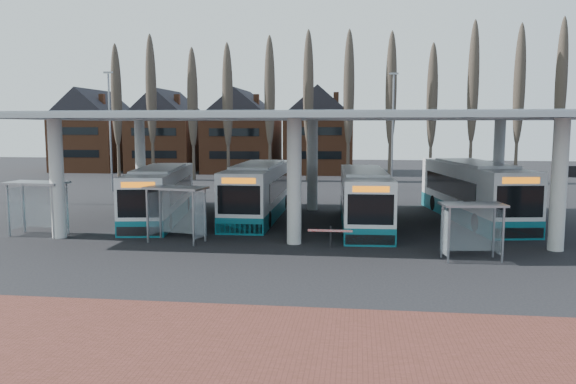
# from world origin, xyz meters

# --- Properties ---
(ground) EXTENTS (140.00, 140.00, 0.00)m
(ground) POSITION_xyz_m (0.00, 0.00, 0.00)
(ground) COLOR black
(ground) RESTS_ON ground
(brick_strip) EXTENTS (70.00, 10.00, 0.03)m
(brick_strip) POSITION_xyz_m (0.00, -12.00, 0.01)
(brick_strip) COLOR brown
(brick_strip) RESTS_ON ground
(station_canopy) EXTENTS (32.00, 16.00, 6.34)m
(station_canopy) POSITION_xyz_m (0.00, 8.00, 5.68)
(station_canopy) COLOR silver
(station_canopy) RESTS_ON ground
(poplar_row) EXTENTS (45.10, 1.10, 14.50)m
(poplar_row) POSITION_xyz_m (0.00, 33.00, 8.78)
(poplar_row) COLOR #473D33
(poplar_row) RESTS_ON ground
(townhouse_row) EXTENTS (36.80, 10.30, 12.25)m
(townhouse_row) POSITION_xyz_m (-15.75, 44.00, 5.94)
(townhouse_row) COLOR brown
(townhouse_row) RESTS_ON ground
(lamp_post_a) EXTENTS (0.80, 0.16, 10.17)m
(lamp_post_a) POSITION_xyz_m (-18.00, 22.00, 5.34)
(lamp_post_a) COLOR slate
(lamp_post_a) RESTS_ON ground
(lamp_post_b) EXTENTS (0.80, 0.16, 10.17)m
(lamp_post_b) POSITION_xyz_m (6.00, 26.00, 5.34)
(lamp_post_b) COLOR slate
(lamp_post_b) RESTS_ON ground
(bus_0) EXTENTS (4.21, 11.66, 3.17)m
(bus_0) POSITION_xyz_m (-8.84, 8.60, 1.49)
(bus_0) COLOR silver
(bus_0) RESTS_ON ground
(bus_1) EXTENTS (2.62, 12.01, 3.33)m
(bus_1) POSITION_xyz_m (-3.08, 10.24, 1.57)
(bus_1) COLOR silver
(bus_1) RESTS_ON ground
(bus_2) EXTENTS (2.95, 11.59, 3.19)m
(bus_2) POSITION_xyz_m (3.37, 8.00, 1.51)
(bus_2) COLOR silver
(bus_2) RESTS_ON ground
(bus_3) EXTENTS (4.69, 12.88, 3.50)m
(bus_3) POSITION_xyz_m (9.92, 10.89, 1.65)
(bus_3) COLOR silver
(bus_3) RESTS_ON ground
(shelter_0) EXTENTS (3.12, 1.75, 2.79)m
(shelter_0) POSITION_xyz_m (-13.34, 3.04, 2.03)
(shelter_0) COLOR gray
(shelter_0) RESTS_ON ground
(shelter_1) EXTENTS (3.17, 2.04, 2.72)m
(shelter_1) POSITION_xyz_m (-5.71, 2.33, 1.98)
(shelter_1) COLOR gray
(shelter_1) RESTS_ON ground
(shelter_2) EXTENTS (2.75, 1.62, 2.42)m
(shelter_2) POSITION_xyz_m (7.78, 0.22, 1.76)
(shelter_2) COLOR gray
(shelter_2) RESTS_ON ground
(barrier) EXTENTS (2.04, 0.55, 1.02)m
(barrier) POSITION_xyz_m (1.78, 1.52, 0.79)
(barrier) COLOR black
(barrier) RESTS_ON ground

